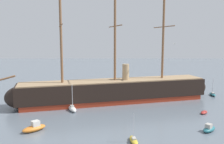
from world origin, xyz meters
TOP-DOWN VIEW (x-y plane):
  - tall_ship at (-1.29, 46.65)m, footprint 63.73×22.60m
  - sailboat_near_centre at (1.71, 19.00)m, footprint 1.78×4.18m
  - motorboat_mid_left at (-17.67, 24.42)m, footprint 4.90×4.77m
  - motorboat_mid_right at (17.19, 24.17)m, footprint 3.93×3.81m
  - sailboat_alongside_bow at (-12.31, 38.13)m, footprint 3.48×5.44m
  - dinghy_alongside_stern at (20.55, 35.63)m, footprint 2.78×2.94m
  - dinghy_far_left at (-28.55, 55.77)m, footprint 2.07×1.76m
  - sailboat_far_right at (30.34, 54.31)m, footprint 1.56×4.41m
  - seagull_in_flight at (7.28, 14.81)m, footprint 0.41×1.30m

SIDE VIEW (x-z plane):
  - dinghy_far_left at x=-28.55m, z-range 0.00..0.46m
  - dinghy_alongside_stern at x=20.55m, z-range 0.00..0.67m
  - sailboat_near_centre at x=1.71m, z-range -2.19..3.08m
  - sailboat_far_right at x=30.34m, z-range -2.35..3.30m
  - motorboat_mid_right at x=17.19m, z-range -0.24..1.38m
  - sailboat_alongside_bow at x=-12.31m, z-range -2.84..3.98m
  - motorboat_mid_left at x=-17.67m, z-range -0.30..1.73m
  - tall_ship at x=-1.29m, z-range -12.24..19.05m
  - seagull_in_flight at x=7.28m, z-range 17.52..17.66m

